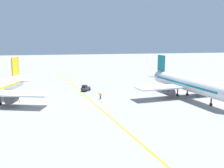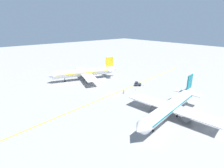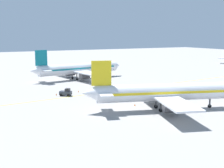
{
  "view_description": "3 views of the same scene",
  "coord_description": "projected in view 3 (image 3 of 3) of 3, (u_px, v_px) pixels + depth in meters",
  "views": [
    {
      "loc": [
        8.81,
        62.37,
        15.78
      ],
      "look_at": [
        -4.94,
        -1.71,
        4.35
      ],
      "focal_mm": 42.0,
      "sensor_mm": 36.0,
      "label": 1
    },
    {
      "loc": [
        -50.01,
        42.47,
        27.16
      ],
      "look_at": [
        3.76,
        -2.83,
        2.75
      ],
      "focal_mm": 28.0,
      "sensor_mm": 36.0,
      "label": 2
    },
    {
      "loc": [
        75.28,
        -41.9,
        16.02
      ],
      "look_at": [
        2.51,
        -3.03,
        2.47
      ],
      "focal_mm": 50.0,
      "sensor_mm": 36.0,
      "label": 3
    }
  ],
  "objects": [
    {
      "name": "traffic_cone_near_nose",
      "position": [
        78.0,
        91.0,
        85.24
      ],
      "size": [
        0.32,
        0.32,
        0.55
      ],
      "primitive_type": "cone",
      "color": "orange",
      "rests_on": "ground"
    },
    {
      "name": "baggage_tug_dark",
      "position": [
        66.0,
        92.0,
        80.01
      ],
      "size": [
        3.08,
        3.26,
        2.11
      ],
      "color": "#333842",
      "rests_on": "ground"
    },
    {
      "name": "airplane_adjacent_stand",
      "position": [
        166.0,
        93.0,
        65.06
      ],
      "size": [
        28.24,
        34.67,
        10.6
      ],
      "color": "white",
      "rests_on": "ground"
    },
    {
      "name": "ground_plane",
      "position": [
        117.0,
        91.0,
        87.6
      ],
      "size": [
        400.0,
        400.0,
        0.0
      ],
      "primitive_type": "plane",
      "color": "gray"
    },
    {
      "name": "airplane_at_gate",
      "position": [
        78.0,
        69.0,
        108.44
      ],
      "size": [
        28.44,
        35.52,
        10.6
      ],
      "color": "white",
      "rests_on": "ground"
    },
    {
      "name": "apron_yellow_centreline",
      "position": [
        117.0,
        91.0,
        87.6
      ],
      "size": [
        15.53,
        119.09,
        0.01
      ],
      "primitive_type": "cube",
      "rotation": [
        0.0,
        0.0,
        0.13
      ],
      "color": "yellow",
      "rests_on": "ground"
    },
    {
      "name": "ground_crew_worker",
      "position": [
        101.0,
        87.0,
        87.58
      ],
      "size": [
        0.5,
        0.39,
        1.68
      ],
      "color": "#23232D",
      "rests_on": "ground"
    },
    {
      "name": "traffic_cone_by_wingtip",
      "position": [
        56.0,
        94.0,
        80.88
      ],
      "size": [
        0.32,
        0.32,
        0.55
      ],
      "primitive_type": "cone",
      "color": "orange",
      "rests_on": "ground"
    },
    {
      "name": "traffic_cone_mid_apron",
      "position": [
        135.0,
        105.0,
        69.11
      ],
      "size": [
        0.32,
        0.32,
        0.55
      ],
      "primitive_type": "cone",
      "color": "orange",
      "rests_on": "ground"
    }
  ]
}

